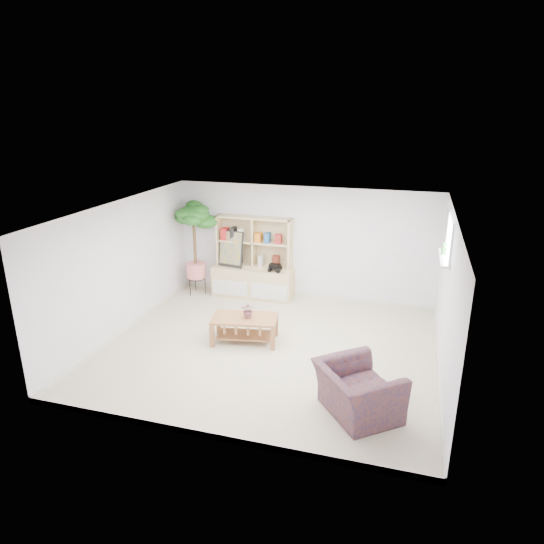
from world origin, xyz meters
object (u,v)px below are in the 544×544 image
(coffee_table, at_px, (245,329))
(floor_tree, at_px, (195,249))
(armchair, at_px, (358,388))
(storage_unit, at_px, (253,258))

(coffee_table, distance_m, floor_tree, 2.73)
(coffee_table, distance_m, armchair, 2.67)
(storage_unit, relative_size, coffee_table, 1.55)
(floor_tree, xyz_separation_m, armchair, (3.95, -3.48, -0.63))
(coffee_table, height_order, floor_tree, floor_tree)
(storage_unit, xyz_separation_m, coffee_table, (0.55, -2.09, -0.64))
(coffee_table, relative_size, armchair, 1.07)
(coffee_table, bearing_deg, floor_tree, 123.03)
(storage_unit, distance_m, coffee_table, 2.26)
(storage_unit, height_order, floor_tree, floor_tree)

